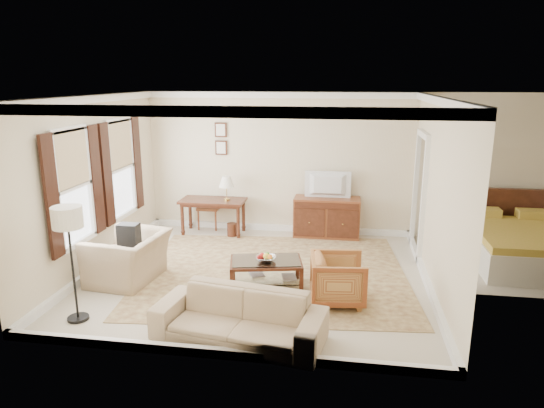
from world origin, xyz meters
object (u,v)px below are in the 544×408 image
(sideboard, at_px, (327,217))
(striped_armchair, at_px, (338,277))
(tv, at_px, (328,177))
(coffee_table, at_px, (266,266))
(club_armchair, at_px, (128,250))
(sofa, at_px, (239,310))
(writing_desk, at_px, (213,205))

(sideboard, xyz_separation_m, striped_armchair, (0.30, -3.00, -0.02))
(tv, relative_size, striped_armchair, 1.13)
(coffee_table, bearing_deg, tv, 73.15)
(sideboard, relative_size, coffee_table, 1.11)
(sideboard, xyz_separation_m, coffee_table, (-0.80, -2.68, -0.05))
(sideboard, bearing_deg, club_armchair, -138.03)
(sideboard, height_order, sofa, sofa)
(striped_armchair, distance_m, club_armchair, 3.34)
(writing_desk, xyz_separation_m, sofa, (1.47, -4.10, -0.21))
(coffee_table, relative_size, sofa, 0.57)
(striped_armchair, height_order, club_armchair, club_armchair)
(striped_armchair, bearing_deg, sideboard, -0.51)
(tv, distance_m, striped_armchair, 3.12)
(tv, xyz_separation_m, club_armchair, (-3.03, -2.70, -0.74))
(writing_desk, bearing_deg, sofa, -70.34)
(sofa, bearing_deg, tv, 87.56)
(tv, relative_size, club_armchair, 0.74)
(sideboard, bearing_deg, writing_desk, -176.39)
(writing_desk, height_order, sofa, sofa)
(writing_desk, height_order, coffee_table, writing_desk)
(sideboard, relative_size, striped_armchair, 1.71)
(striped_armchair, xyz_separation_m, club_armchair, (-3.33, 0.28, 0.13))
(writing_desk, bearing_deg, club_armchair, -104.87)
(tv, bearing_deg, club_armchair, 41.76)
(club_armchair, xyz_separation_m, sofa, (2.15, -1.53, -0.11))
(club_armchair, height_order, sofa, club_armchair)
(writing_desk, xyz_separation_m, club_armchair, (-0.68, -2.58, -0.10))
(tv, bearing_deg, sofa, 78.27)
(club_armchair, bearing_deg, striped_armchair, 91.59)
(coffee_table, height_order, club_armchair, club_armchair)
(tv, distance_m, club_armchair, 4.13)
(writing_desk, height_order, striped_armchair, striped_armchair)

